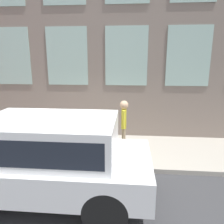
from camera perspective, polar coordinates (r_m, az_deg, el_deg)
ground_plane at (r=6.16m, az=-7.47°, el=-14.91°), size 80.00×80.00×0.00m
sidewalk at (r=7.26m, az=-5.30°, el=-9.68°), size 2.56×60.00×0.13m
fire_hydrant at (r=6.34m, az=-3.27°, el=-9.13°), size 0.27×0.40×0.69m
person at (r=6.57m, az=3.12°, el=-2.57°), size 0.39×0.26×1.61m
parked_truck_white_near at (r=4.80m, az=-16.30°, el=-10.29°), size 2.00×4.34×1.78m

